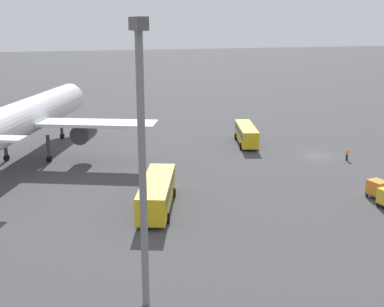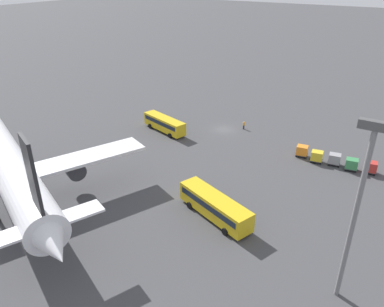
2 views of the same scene
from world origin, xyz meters
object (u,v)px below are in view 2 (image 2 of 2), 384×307
Objects in this scene: shuttle_bus_far at (215,205)px; airplane at (11,170)px; cargo_cart_orange at (302,150)px; shuttle_bus_near at (164,123)px; cargo_cart_grey at (335,159)px; cargo_cart_green at (352,164)px; cargo_cart_red at (371,167)px; cargo_cart_yellow at (317,156)px; worker_person at (244,125)px.

airplane is at bearing 47.94° from shuttle_bus_far.
shuttle_bus_near is at bearing 7.77° from cargo_cart_orange.
cargo_cart_green is at bearing 172.75° from cargo_cart_grey.
cargo_cart_yellow is (8.58, 0.78, 0.00)m from cargo_cart_red.
cargo_cart_yellow is at bearing 164.46° from cargo_cart_orange.
cargo_cart_yellow is at bearing -108.18° from airplane.
worker_person is (9.87, -30.36, -1.05)m from shuttle_bus_far.
shuttle_bus_far is 26.11m from cargo_cart_grey.
worker_person is at bearing -17.52° from cargo_cart_grey.
shuttle_bus_far is at bearing 154.52° from shuttle_bus_near.
cargo_cart_green is at bearing -178.13° from cargo_cart_yellow.
shuttle_bus_near is 4.96× the size of cargo_cart_grey.
cargo_cart_yellow is at bearing -158.48° from shuttle_bus_near.
cargo_cart_red is (-40.19, -37.14, -5.03)m from airplane.
shuttle_bus_near is 31.01m from shuttle_bus_far.
shuttle_bus_far is 29.01m from cargo_cart_red.
cargo_cart_green is 8.60m from cargo_cart_orange.
shuttle_bus_near is 27.93m from cargo_cart_orange.
cargo_cart_red is 8.62m from cargo_cart_yellow.
shuttle_bus_far is 5.50× the size of cargo_cart_green.
cargo_cart_orange is at bearing 156.98° from worker_person.
cargo_cart_red is 1.00× the size of cargo_cart_orange.
shuttle_bus_far is at bearing 79.69° from cargo_cart_orange.
cargo_cart_yellow is at bearing 1.87° from cargo_cart_green.
cargo_cart_orange is at bearing -15.54° from cargo_cart_yellow.
cargo_cart_red is at bearing -174.78° from cargo_cart_yellow.
shuttle_bus_near is 39.29m from cargo_cart_red.
cargo_cart_yellow is 1.00× the size of cargo_cart_orange.
cargo_cart_green is at bearing -159.06° from shuttle_bus_near.
cargo_cart_grey is (-20.01, 6.31, 0.32)m from worker_person.
worker_person is 0.78× the size of cargo_cart_grey.
cargo_cart_yellow is (2.86, 0.55, 0.00)m from cargo_cart_grey.
cargo_cart_orange is at bearing -104.91° from airplane.
cargo_cart_red is at bearing -168.22° from cargo_cart_green.
cargo_cart_orange is at bearing -80.22° from shuttle_bus_far.
airplane is 45.89m from worker_person.
cargo_cart_green is at bearing 11.78° from cargo_cart_red.
shuttle_bus_near is at bearing 4.99° from cargo_cart_green.
shuttle_bus_near is 36.39m from cargo_cart_green.
cargo_cart_green and cargo_cart_orange have the same top height.
worker_person is at bearing -127.71° from shuttle_bus_near.
cargo_cart_green is (2.86, 0.60, 0.00)m from cargo_cart_red.
airplane reaches higher than cargo_cart_orange.
cargo_cart_grey is 1.00× the size of cargo_cart_yellow.
cargo_cart_grey is 5.73m from cargo_cart_orange.
cargo_cart_orange reaches higher than worker_person.
cargo_cart_grey is (-34.47, -36.90, -5.03)m from airplane.
worker_person is 15.52m from cargo_cart_orange.
shuttle_bus_far is (-23.25, 20.52, 0.11)m from shuttle_bus_near.
cargo_cart_grey and cargo_cart_yellow have the same top height.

